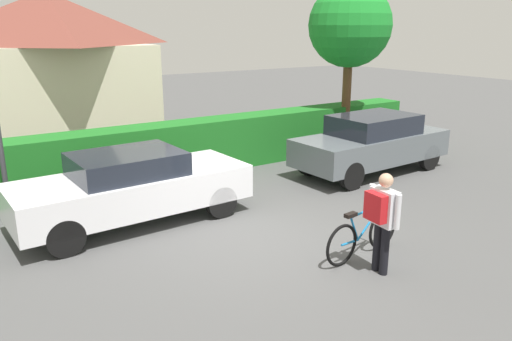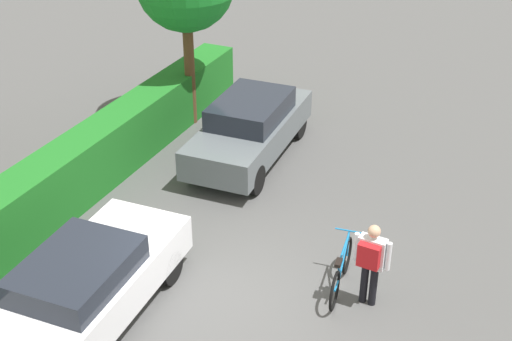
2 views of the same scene
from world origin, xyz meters
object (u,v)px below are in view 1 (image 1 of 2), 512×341
Objects in this scene: parked_car_near at (132,186)px; parked_car_far at (372,143)px; tree_kerbside at (350,26)px; person_rider at (382,214)px; bicycle at (363,235)px.

parked_car_near is 6.35m from parked_car_far.
tree_kerbside reaches higher than parked_car_far.
tree_kerbside is at bearing 50.98° from person_rider.
person_rider is at bearing -58.88° from parked_car_near.
person_rider is at bearing -129.02° from tree_kerbside.
person_rider is 8.47m from tree_kerbside.
tree_kerbside reaches higher than person_rider.
parked_car_far is 0.89× the size of tree_kerbside.
parked_car_far is at bearing -117.08° from tree_kerbside.
parked_car_near is 0.92× the size of tree_kerbside.
parked_car_far reaches higher than parked_car_near.
bicycle is (-3.73, -3.49, -0.41)m from parked_car_far.
person_rider is 0.33× the size of tree_kerbside.
bicycle is at bearing 70.42° from person_rider.
bicycle is 0.35× the size of tree_kerbside.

